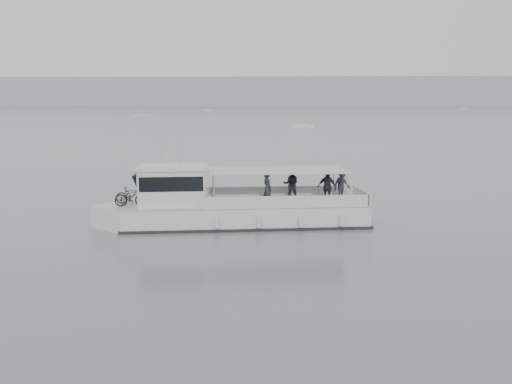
{
  "coord_description": "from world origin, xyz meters",
  "views": [
    {
      "loc": [
        3.27,
        -23.92,
        5.93
      ],
      "look_at": [
        1.86,
        2.95,
        1.6
      ],
      "focal_mm": 40.0,
      "sensor_mm": 36.0,
      "label": 1
    }
  ],
  "objects": [
    {
      "name": "headland",
      "position": [
        0.0,
        560.0,
        14.0
      ],
      "size": [
        1400.0,
        90.0,
        28.0
      ],
      "primitive_type": "cube",
      "color": "#939EA8",
      "rests_on": "ground"
    },
    {
      "name": "moored_fleet",
      "position": [
        22.88,
        193.6,
        0.36
      ],
      "size": [
        384.7,
        355.67,
        9.51
      ],
      "color": "silver",
      "rests_on": "ground"
    },
    {
      "name": "ground",
      "position": [
        0.0,
        0.0,
        0.0
      ],
      "size": [
        1400.0,
        1400.0,
        0.0
      ],
      "primitive_type": "plane",
      "color": "slate",
      "rests_on": "ground"
    },
    {
      "name": "tour_boat",
      "position": [
        0.23,
        2.79,
        0.9
      ],
      "size": [
        13.24,
        4.83,
        5.51
      ],
      "rotation": [
        0.0,
        0.0,
        0.14
      ],
      "color": "silver",
      "rests_on": "ground"
    }
  ]
}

